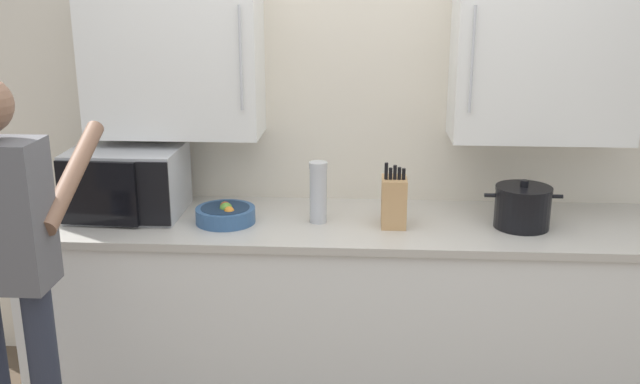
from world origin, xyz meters
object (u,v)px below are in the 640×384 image
fruit_bowl (226,214)px  person_figure (6,260)px  microwave_oven (123,181)px  knife_block (394,201)px  stock_pot (523,207)px  thermos_flask (318,192)px

fruit_bowl → person_figure: bearing=-131.2°
person_figure → microwave_oven: bearing=79.7°
knife_block → fruit_bowl: 0.77m
knife_block → person_figure: person_figure is taller
microwave_oven → knife_block: microwave_oven is taller
stock_pot → thermos_flask: bearing=178.9°
knife_block → thermos_flask: bearing=175.3°
microwave_oven → stock_pot: (1.84, -0.08, -0.06)m
stock_pot → microwave_oven: bearing=177.4°
thermos_flask → knife_block: bearing=-4.7°
knife_block → thermos_flask: size_ratio=1.05×
microwave_oven → fruit_bowl: size_ratio=1.86×
microwave_oven → thermos_flask: bearing=-4.1°
thermos_flask → person_figure: size_ratio=0.17×
stock_pot → knife_block: bearing=-178.9°
microwave_oven → fruit_bowl: 0.52m
fruit_bowl → person_figure: (-0.65, -0.75, 0.06)m
knife_block → person_figure: 1.61m
fruit_bowl → person_figure: 0.99m
stock_pot → person_figure: size_ratio=0.21×
knife_block → thermos_flask: knife_block is taller
microwave_oven → thermos_flask: (0.92, -0.07, -0.02)m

